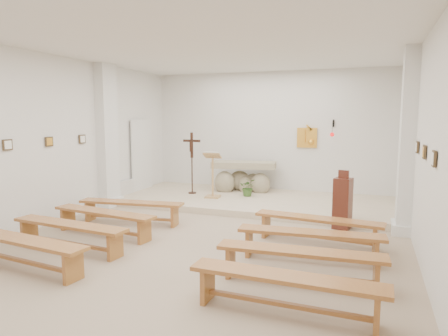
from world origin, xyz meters
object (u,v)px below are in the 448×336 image
at_px(bench_left_front, 131,207).
at_px(bench_right_fourth, 286,285).
at_px(donation_pedestal, 343,203).
at_px(bench_right_front, 318,224).
at_px(lectern, 212,175).
at_px(bench_left_second, 104,217).
at_px(altar, 243,179).
at_px(bench_right_second, 310,239).
at_px(bench_right_third, 300,258).
at_px(bench_left_fourth, 25,246).
at_px(bench_left_third, 69,230).
at_px(crucifix_stand, 192,158).

height_order(bench_left_front, bench_right_fourth, same).
bearing_deg(donation_pedestal, bench_right_front, -93.03).
distance_m(lectern, bench_left_second, 3.47).
distance_m(altar, bench_right_fourth, 6.81).
xyz_separation_m(bench_right_second, bench_right_third, (0.00, -0.91, 0.00)).
bearing_deg(bench_left_second, altar, 80.89).
height_order(bench_right_third, bench_left_fourth, same).
relative_size(altar, bench_right_fourth, 0.83).
height_order(bench_right_second, bench_right_third, same).
xyz_separation_m(altar, donation_pedestal, (2.86, -2.45, 0.02)).
bearing_deg(bench_right_front, bench_left_second, -160.82).
bearing_deg(bench_left_fourth, bench_left_front, 95.97).
relative_size(bench_left_third, bench_right_third, 1.00).
xyz_separation_m(donation_pedestal, bench_left_second, (-4.17, -2.05, -0.17)).
relative_size(crucifix_stand, bench_left_third, 0.74).
relative_size(crucifix_stand, bench_right_fourth, 0.74).
bearing_deg(crucifix_stand, bench_left_third, -89.40).
bearing_deg(donation_pedestal, crucifix_stand, 171.56).
bearing_deg(bench_left_fourth, bench_left_second, 95.97).
relative_size(crucifix_stand, bench_left_second, 0.74).
xyz_separation_m(donation_pedestal, bench_right_second, (-0.34, -2.05, -0.17)).
bearing_deg(bench_right_fourth, bench_left_third, 167.77).
relative_size(bench_left_front, bench_left_third, 1.00).
distance_m(bench_right_second, bench_left_third, 3.95).
distance_m(bench_right_front, bench_left_second, 3.95).
xyz_separation_m(bench_left_front, bench_right_second, (3.84, -0.91, 0.00)).
height_order(altar, bench_right_second, altar).
bearing_deg(altar, bench_right_third, -74.97).
bearing_deg(bench_left_third, bench_right_third, 4.52).
xyz_separation_m(bench_left_second, bench_left_fourth, (0.00, -1.83, 0.00)).
height_order(bench_left_third, bench_right_fourth, same).
xyz_separation_m(lectern, bench_right_front, (2.98, -2.43, -0.39)).
distance_m(bench_right_front, bench_left_third, 4.25).
distance_m(donation_pedestal, bench_right_front, 1.20).
xyz_separation_m(altar, bench_left_third, (-1.31, -5.41, -0.15)).
bearing_deg(bench_left_fourth, donation_pedestal, 48.85).
bearing_deg(crucifix_stand, bench_right_third, -48.90).
relative_size(bench_right_front, bench_left_fourth, 1.00).
bearing_deg(bench_left_second, bench_right_fourth, -18.29).
bearing_deg(bench_left_second, bench_left_front, 97.16).
relative_size(altar, donation_pedestal, 1.57).
height_order(altar, bench_right_third, altar).
relative_size(bench_left_front, bench_right_second, 1.00).
xyz_separation_m(bench_right_front, bench_right_second, (0.00, -0.91, 0.00)).
height_order(altar, bench_left_third, altar).
bearing_deg(donation_pedestal, bench_right_fourth, -81.52).
bearing_deg(bench_left_third, crucifix_stand, 93.06).
relative_size(lectern, bench_right_front, 0.54).
relative_size(bench_right_front, bench_left_third, 1.00).
bearing_deg(bench_right_fourth, bench_right_front, 91.16).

